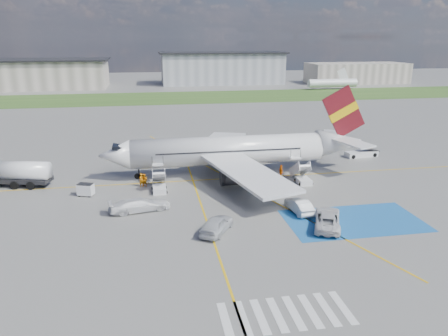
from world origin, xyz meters
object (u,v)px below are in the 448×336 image
(car_silver_a, at_px, (217,224))
(car_silver_b, at_px, (299,206))
(van_white_a, at_px, (328,216))
(fuel_tanker, at_px, (13,176))
(belt_loader, at_px, (361,154))
(gpu_cart, at_px, (86,190))
(van_white_b, at_px, (140,203))
(airliner, at_px, (238,150))

(car_silver_a, relative_size, car_silver_b, 1.08)
(car_silver_a, xyz_separation_m, van_white_a, (11.26, -0.25, 0.15))
(fuel_tanker, xyz_separation_m, belt_loader, (50.33, 5.63, -0.96))
(car_silver_a, relative_size, van_white_a, 0.93)
(car_silver_a, xyz_separation_m, car_silver_b, (9.61, 3.54, -0.09))
(car_silver_b, bearing_deg, car_silver_a, 14.13)
(gpu_cart, height_order, van_white_b, van_white_b)
(airliner, distance_m, gpu_cart, 20.63)
(car_silver_a, bearing_deg, car_silver_b, -127.87)
(fuel_tanker, distance_m, van_white_b, 19.46)
(gpu_cart, xyz_separation_m, car_silver_b, (23.40, -9.34, 0.07))
(fuel_tanker, xyz_separation_m, gpu_cart, (9.45, -5.23, -0.69))
(gpu_cart, bearing_deg, fuel_tanker, 170.78)
(van_white_b, bearing_deg, airliner, -60.22)
(van_white_a, height_order, van_white_b, van_white_a)
(van_white_a, bearing_deg, airliner, -51.43)
(van_white_b, bearing_deg, gpu_cart, 35.67)
(car_silver_b, bearing_deg, fuel_tanker, -29.99)
(airliner, bearing_deg, van_white_b, -139.17)
(fuel_tanker, bearing_deg, gpu_cart, -15.18)
(gpu_cart, bearing_deg, van_white_b, -23.54)
(car_silver_b, xyz_separation_m, van_white_b, (-16.99, 3.30, 0.22))
(airliner, relative_size, fuel_tanker, 3.72)
(gpu_cart, relative_size, belt_loader, 0.37)
(airliner, height_order, car_silver_b, airliner)
(car_silver_b, distance_m, van_white_a, 4.13)
(belt_loader, xyz_separation_m, car_silver_b, (-17.48, -20.20, 0.34))
(belt_loader, distance_m, car_silver_b, 26.71)
(car_silver_a, distance_m, van_white_b, 10.06)
(airliner, xyz_separation_m, car_silver_b, (3.69, -14.80, -2.64))
(car_silver_a, distance_m, car_silver_b, 10.24)
(airliner, xyz_separation_m, fuel_tanker, (-29.16, -0.23, -2.02))
(fuel_tanker, bearing_deg, van_white_b, -21.60)
(car_silver_a, height_order, van_white_b, van_white_b)
(belt_loader, bearing_deg, car_silver_b, -137.61)
(airliner, xyz_separation_m, van_white_b, (-13.30, -11.50, -2.42))
(car_silver_a, relative_size, van_white_b, 0.99)
(fuel_tanker, height_order, car_silver_b, fuel_tanker)
(gpu_cart, distance_m, van_white_a, 28.28)
(fuel_tanker, bearing_deg, car_silver_a, -24.13)
(fuel_tanker, bearing_deg, belt_loader, 20.18)
(airliner, height_order, gpu_cart, airliner)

